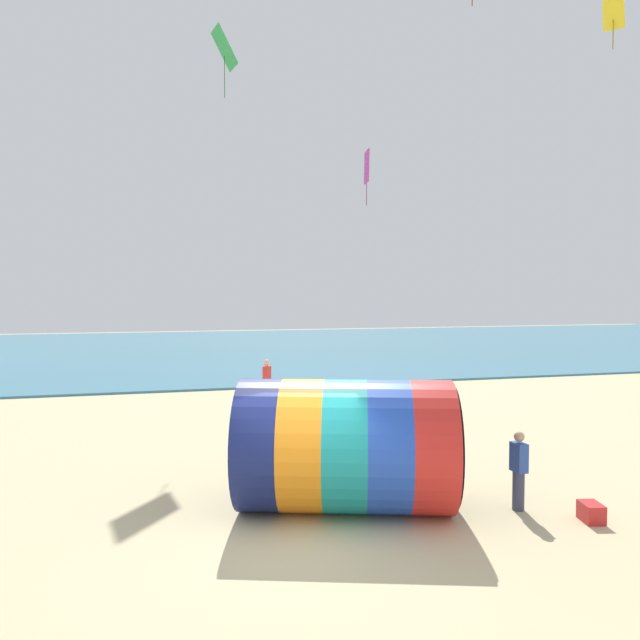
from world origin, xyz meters
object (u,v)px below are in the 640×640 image
at_px(kite_handler, 519,470).
at_px(kite_green_diamond, 224,49).
at_px(kite_yellow_diamond, 614,15).
at_px(cooler_box, 591,512).
at_px(giant_inflatable_tube, 347,445).
at_px(bystander_mid_beach, 267,382).
at_px(kite_magenta_diamond, 367,167).

relative_size(kite_handler, kite_green_diamond, 0.57).
relative_size(kite_yellow_diamond, cooler_box, 2.56).
relative_size(giant_inflatable_tube, bystander_mid_beach, 2.74).
relative_size(giant_inflatable_tube, kite_handler, 3.04).
distance_m(giant_inflatable_tube, kite_magenta_diamond, 17.34).
xyz_separation_m(kite_handler, bystander_mid_beach, (-2.92, 12.78, 0.11)).
xyz_separation_m(kite_handler, kite_green_diamond, (-4.16, 15.71, 13.79)).
distance_m(kite_handler, kite_yellow_diamond, 12.82).
bearing_deg(kite_handler, kite_magenta_diamond, 82.69).
bearing_deg(bystander_mid_beach, cooler_box, -74.04).
bearing_deg(kite_yellow_diamond, cooler_box, -131.58).
height_order(giant_inflatable_tube, kite_green_diamond, kite_green_diamond).
bearing_deg(kite_green_diamond, kite_handler, -75.17).
xyz_separation_m(kite_handler, cooler_box, (1.00, -0.93, -0.64)).
bearing_deg(kite_handler, cooler_box, -42.90).
relative_size(kite_magenta_diamond, bystander_mid_beach, 1.34).
distance_m(giant_inflatable_tube, kite_handler, 3.54).
height_order(giant_inflatable_tube, kite_magenta_diamond, kite_magenta_diamond).
xyz_separation_m(kite_green_diamond, bystander_mid_beach, (1.24, -2.92, -13.68)).
xyz_separation_m(giant_inflatable_tube, bystander_mid_beach, (0.47, 11.89, -0.41)).
distance_m(kite_green_diamond, bystander_mid_beach, 14.05).
distance_m(giant_inflatable_tube, kite_green_diamond, 19.91).
bearing_deg(kite_magenta_diamond, cooler_box, -93.32).
height_order(kite_magenta_diamond, kite_yellow_diamond, kite_yellow_diamond).
xyz_separation_m(kite_handler, kite_yellow_diamond, (5.10, 3.69, 11.17)).
relative_size(kite_magenta_diamond, cooler_box, 4.61).
xyz_separation_m(bystander_mid_beach, cooler_box, (3.92, -13.72, -0.75)).
bearing_deg(kite_green_diamond, kite_magenta_diamond, -6.40).
relative_size(kite_handler, bystander_mid_beach, 0.90).
height_order(kite_magenta_diamond, kite_green_diamond, kite_green_diamond).
height_order(kite_handler, kite_green_diamond, kite_green_diamond).
xyz_separation_m(giant_inflatable_tube, kite_handler, (3.39, -0.89, -0.51)).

